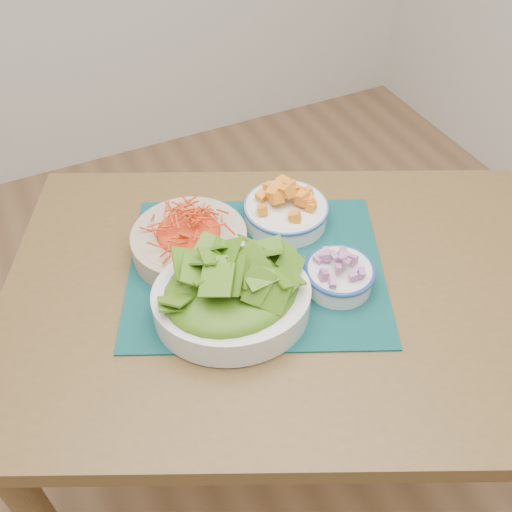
{
  "coord_description": "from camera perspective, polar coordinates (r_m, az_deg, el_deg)",
  "views": [
    {
      "loc": [
        -0.11,
        -0.27,
        1.55
      ],
      "look_at": [
        0.22,
        0.41,
        0.78
      ],
      "focal_mm": 40.0,
      "sensor_mm": 36.0,
      "label": 1
    }
  ],
  "objects": [
    {
      "name": "placemat",
      "position": [
        1.1,
        0.0,
        -1.18
      ],
      "size": [
        0.61,
        0.56,
        0.0
      ],
      "primitive_type": "cube",
      "rotation": [
        0.0,
        0.0,
        -0.43
      ],
      "color": "#072C2D",
      "rests_on": "table"
    },
    {
      "name": "lettuce_bowl",
      "position": [
        0.98,
        -2.49,
        -3.48
      ],
      "size": [
        0.34,
        0.31,
        0.13
      ],
      "rotation": [
        0.0,
        0.0,
        -0.32
      ],
      "color": "silver",
      "rests_on": "placemat"
    },
    {
      "name": "table",
      "position": [
        1.16,
        3.06,
        -6.83
      ],
      "size": [
        1.27,
        1.1,
        0.75
      ],
      "rotation": [
        0.0,
        0.0,
        -0.43
      ],
      "color": "brown",
      "rests_on": "ground"
    },
    {
      "name": "onion_bowl",
      "position": [
        1.05,
        8.34,
        -1.67
      ],
      "size": [
        0.15,
        0.15,
        0.07
      ],
      "rotation": [
        0.0,
        0.0,
        0.24
      ],
      "color": "silver",
      "rests_on": "placemat"
    },
    {
      "name": "squash_bowl",
      "position": [
        1.17,
        3.03,
        5.09
      ],
      "size": [
        0.19,
        0.19,
        0.09
      ],
      "rotation": [
        0.0,
        0.0,
        0.11
      ],
      "color": "white",
      "rests_on": "placemat"
    },
    {
      "name": "carrot_bowl",
      "position": [
        1.11,
        -6.71,
        1.84
      ],
      "size": [
        0.29,
        0.29,
        0.08
      ],
      "rotation": [
        0.0,
        0.0,
        0.36
      ],
      "color": "tan",
      "rests_on": "placemat"
    }
  ]
}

